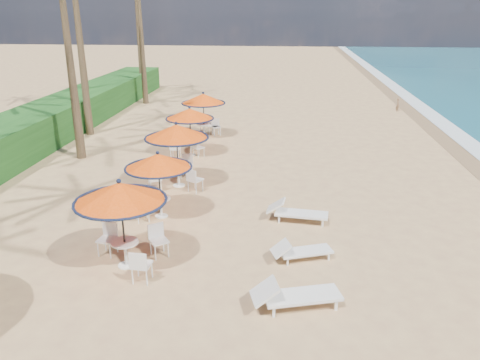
% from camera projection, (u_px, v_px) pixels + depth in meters
% --- Properties ---
extents(ground, '(160.00, 160.00, 0.00)m').
position_uv_depth(ground, '(299.00, 280.00, 12.48)').
color(ground, tan).
rests_on(ground, ground).
extents(scrub_hedge, '(3.00, 40.00, 1.80)m').
position_uv_depth(scrub_hedge, '(28.00, 132.00, 23.69)').
color(scrub_hedge, '#194716').
rests_on(scrub_hedge, ground).
extents(station_0, '(2.50, 2.50, 2.61)m').
position_uv_depth(station_0, '(123.00, 203.00, 12.52)').
color(station_0, black).
rests_on(station_0, ground).
extents(station_1, '(2.28, 2.28, 2.38)m').
position_uv_depth(station_1, '(157.00, 167.00, 15.65)').
color(station_1, black).
rests_on(station_1, ground).
extents(station_2, '(2.56, 2.59, 2.67)m').
position_uv_depth(station_2, '(177.00, 140.00, 18.39)').
color(station_2, black).
rests_on(station_2, ground).
extents(station_3, '(2.33, 2.35, 2.43)m').
position_uv_depth(station_3, '(190.00, 120.00, 22.41)').
color(station_3, black).
rests_on(station_3, ground).
extents(station_4, '(2.43, 2.43, 2.53)m').
position_uv_depth(station_4, '(205.00, 104.00, 25.69)').
color(station_4, black).
rests_on(station_4, ground).
extents(lounger_near, '(2.28, 1.25, 0.78)m').
position_uv_depth(lounger_near, '(293.00, 295.00, 11.20)').
color(lounger_near, white).
rests_on(lounger_near, ground).
extents(lounger_mid, '(1.86, 1.12, 0.64)m').
position_uv_depth(lounger_mid, '(300.00, 251.00, 13.37)').
color(lounger_mid, white).
rests_on(lounger_mid, ground).
extents(lounger_far, '(2.12, 0.87, 0.74)m').
position_uv_depth(lounger_far, '(295.00, 212.00, 15.80)').
color(lounger_far, white).
rests_on(lounger_far, ground).
extents(person, '(0.26, 0.37, 0.98)m').
position_uv_depth(person, '(398.00, 104.00, 32.50)').
color(person, '#976E4D').
rests_on(person, ground).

